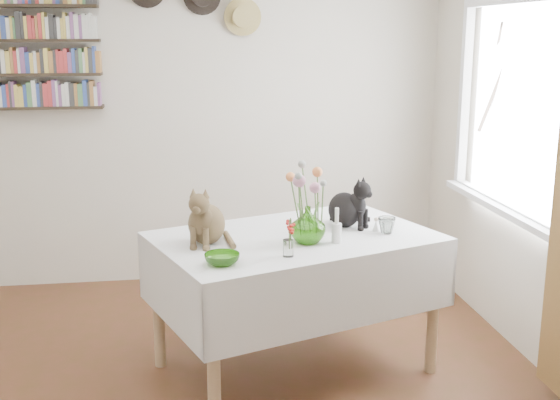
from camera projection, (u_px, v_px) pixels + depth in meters
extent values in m
cube|color=beige|center=(185.00, 123.00, 5.43)|extent=(4.04, 0.04, 2.54)
cube|color=white|center=(516.00, 106.00, 4.24)|extent=(0.01, 1.40, 1.20)
cube|color=white|center=(508.00, 207.00, 4.38)|extent=(0.06, 1.52, 0.06)
cube|color=white|center=(467.00, 96.00, 4.94)|extent=(0.06, 0.06, 1.20)
cube|color=white|center=(503.00, 207.00, 4.38)|extent=(0.12, 1.50, 0.04)
cube|color=white|center=(295.00, 241.00, 3.96)|extent=(1.77, 1.44, 0.07)
cylinder|color=tan|center=(214.00, 363.00, 3.39)|extent=(0.07, 0.07, 0.75)
cylinder|color=tan|center=(433.00, 311.00, 4.02)|extent=(0.07, 0.07, 0.75)
cylinder|color=tan|center=(158.00, 306.00, 4.09)|extent=(0.07, 0.07, 0.75)
cylinder|color=tan|center=(353.00, 270.00, 4.73)|extent=(0.07, 0.07, 0.75)
imported|color=#65B533|center=(308.00, 225.00, 3.79)|extent=(0.20, 0.20, 0.20)
imported|color=#65B533|center=(222.00, 259.00, 3.45)|extent=(0.19, 0.19, 0.05)
imported|color=white|center=(387.00, 225.00, 3.99)|extent=(0.14, 0.14, 0.09)
cylinder|color=white|center=(337.00, 233.00, 3.81)|extent=(0.05, 0.05, 0.11)
cylinder|color=white|center=(337.00, 216.00, 3.78)|extent=(0.02, 0.02, 0.09)
cylinder|color=white|center=(288.00, 248.00, 3.58)|extent=(0.06, 0.06, 0.09)
cone|color=white|center=(376.00, 226.00, 4.04)|extent=(0.04, 0.04, 0.06)
sphere|color=beige|center=(376.00, 219.00, 4.03)|extent=(0.03, 0.03, 0.03)
cylinder|color=#4C7233|center=(302.00, 207.00, 3.78)|extent=(0.01, 0.01, 0.30)
sphere|color=#C9819C|center=(302.00, 180.00, 3.74)|extent=(0.07, 0.07, 0.07)
cylinder|color=#4C7233|center=(316.00, 211.00, 3.76)|extent=(0.01, 0.01, 0.26)
sphere|color=#C9819C|center=(316.00, 188.00, 3.73)|extent=(0.06, 0.06, 0.06)
cylinder|color=#4C7233|center=(318.00, 202.00, 3.80)|extent=(0.01, 0.01, 0.34)
sphere|color=orange|center=(318.00, 171.00, 3.77)|extent=(0.06, 0.06, 0.06)
cylinder|color=#4C7233|center=(296.00, 205.00, 3.80)|extent=(0.01, 0.01, 0.31)
sphere|color=orange|center=(296.00, 177.00, 3.76)|extent=(0.05, 0.05, 0.05)
cylinder|color=#4C7233|center=(306.00, 199.00, 3.81)|extent=(0.01, 0.01, 0.37)
sphere|color=#999E93|center=(307.00, 165.00, 3.77)|extent=(0.04, 0.04, 0.04)
cylinder|color=#4C7233|center=(300.00, 206.00, 3.73)|extent=(0.01, 0.01, 0.33)
sphere|color=#999E93|center=(300.00, 176.00, 3.69)|extent=(0.04, 0.04, 0.04)
cylinder|color=#4C7233|center=(322.00, 209.00, 3.74)|extent=(0.01, 0.01, 0.29)
sphere|color=#999E93|center=(323.00, 183.00, 3.71)|extent=(0.04, 0.04, 0.04)
cube|color=black|center=(34.00, 108.00, 5.14)|extent=(1.00, 0.16, 0.02)
cube|color=black|center=(31.00, 74.00, 5.08)|extent=(1.00, 0.16, 0.02)
cube|color=black|center=(28.00, 40.00, 5.03)|extent=(1.00, 0.16, 0.02)
cube|color=black|center=(26.00, 6.00, 4.97)|extent=(1.00, 0.16, 0.02)
cylinder|color=tan|center=(243.00, 17.00, 5.25)|extent=(0.28, 0.02, 0.28)
cylinder|color=tan|center=(243.00, 17.00, 5.22)|extent=(0.16, 0.08, 0.16)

